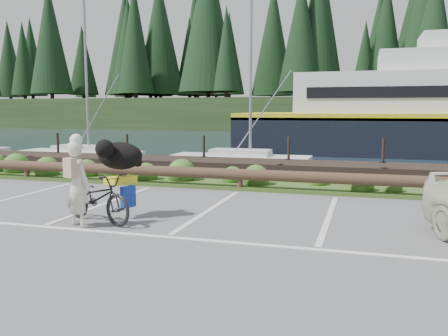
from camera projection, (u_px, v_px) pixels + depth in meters
The scene contains 7 objects.
ground at pixel (176, 232), 8.69m from camera, with size 72.00×72.00×0.00m, color #57575A.
harbor_backdrop at pixel (349, 122), 83.20m from camera, with size 170.00×160.00×30.00m.
vegetation_strip at pixel (246, 185), 13.72m from camera, with size 34.00×1.60×0.10m, color #3D5B21.
log_rail at pixel (240, 191), 13.06m from camera, with size 32.00×0.30×0.60m, color #443021, non-canonical shape.
bicycle at pixel (97, 197), 9.37m from camera, with size 0.66×1.89×0.99m, color black.
cyclist at pixel (78, 184), 8.99m from camera, with size 0.60×0.39×1.64m, color beige.
dog at pixel (120, 156), 9.76m from camera, with size 0.99×0.49×0.57m, color black.
Camera 1 is at (3.28, -7.87, 2.24)m, focal length 38.00 mm.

